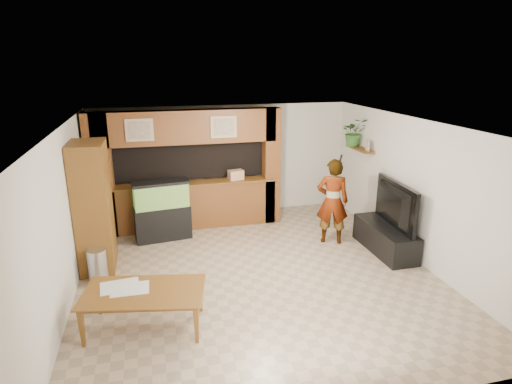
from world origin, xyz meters
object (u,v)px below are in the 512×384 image
object	(u,v)px
television	(388,205)
person	(332,201)
aquarium	(162,211)
pantry_cabinet	(93,207)
dining_table	(145,311)

from	to	relation	value
television	person	size ratio (longest dim) A/B	0.86
aquarium	person	world-z (taller)	person
pantry_cabinet	dining_table	bearing A→B (deg)	-69.60
pantry_cabinet	person	distance (m)	4.51
aquarium	television	xyz separation A→B (m)	(4.17, -1.66, 0.35)
television	dining_table	bearing A→B (deg)	112.44
television	person	bearing A→B (deg)	56.11
aquarium	television	distance (m)	4.50
pantry_cabinet	person	world-z (taller)	pantry_cabinet
person	aquarium	bearing A→B (deg)	4.70
aquarium	television	size ratio (longest dim) A/B	0.83
pantry_cabinet	dining_table	xyz separation A→B (m)	(0.80, -2.15, -0.85)
dining_table	television	bearing A→B (deg)	29.12
pantry_cabinet	person	size ratio (longest dim) A/B	1.30
aquarium	pantry_cabinet	bearing A→B (deg)	-147.27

